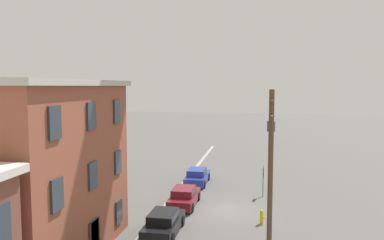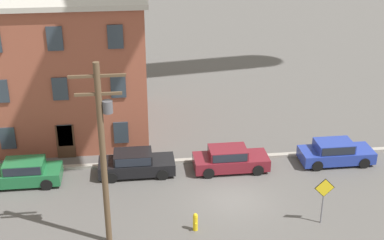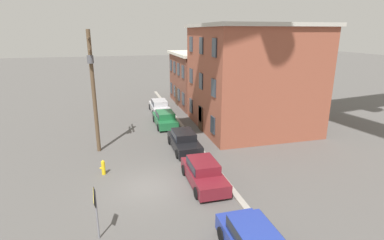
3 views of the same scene
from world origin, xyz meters
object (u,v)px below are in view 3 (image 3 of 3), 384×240
Objects in this scene: car_silver at (159,106)px; car_green at (165,118)px; car_black at (184,140)px; utility_pole at (93,86)px; fire_hydrant at (103,167)px; caution_sign at (95,204)px; car_maroon at (204,172)px.

car_green is (5.11, -0.26, 0.00)m from car_silver.
car_black is 0.49× the size of utility_pole.
car_green is at bearing 148.40° from fire_hydrant.
fire_hydrant is (-6.33, 0.13, -1.22)m from caution_sign.
car_silver is 5.12m from car_green.
car_silver is 12.60m from utility_pole.
utility_pole is at bearing -138.16° from car_maroon.
car_green is 10.69m from fire_hydrant.
fire_hydrant is (2.77, -5.94, -0.27)m from car_black.
fire_hydrant is at bearing 178.80° from caution_sign.
car_green is 11.88m from car_maroon.
car_green is 4.58× the size of fire_hydrant.
car_black reaches higher than fire_hydrant.
car_silver is 4.58× the size of fire_hydrant.
car_silver reaches higher than fire_hydrant.
caution_sign is (3.56, -5.93, 0.96)m from car_maroon.
utility_pole is at bearing -31.83° from car_silver.
car_black is at bearing 115.04° from fire_hydrant.
car_black is 5.55m from car_maroon.
car_maroon is 6.98m from caution_sign.
car_green is 1.00× the size of car_black.
car_black is at bearing 146.30° from caution_sign.
utility_pole is 9.28× the size of fire_hydrant.
utility_pole reaches higher than car_maroon.
fire_hydrant is (9.10, -5.60, -0.27)m from car_green.
car_silver and car_maroon have the same top height.
caution_sign is at bearing -1.20° from fire_hydrant.
caution_sign is at bearing 1.42° from utility_pole.
car_maroon is (5.55, -0.15, 0.00)m from car_black.
car_green is 16.49m from caution_sign.
caution_sign is 2.65× the size of fire_hydrant.
fire_hydrant is at bearing -115.58° from car_maroon.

